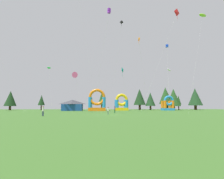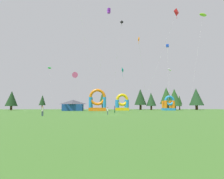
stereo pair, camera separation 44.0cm
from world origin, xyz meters
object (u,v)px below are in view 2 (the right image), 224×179
kite_blue_box (167,46)px  person_left_edge (115,109)px  kite_orange_diamond (138,41)px  inflatable_yellow_castle (169,105)px  kite_black_diamond (121,24)px  kite_green_parafoil (49,68)px  kite_pink_delta (76,75)px  kite_teal_diamond (122,70)px  inflatable_orange_dome (98,103)px  kite_purple_box (109,11)px  festival_tent (73,105)px  person_near_camera (108,110)px  kite_lime_parafoil (203,15)px  person_far_side (43,110)px  kite_white_parafoil (170,70)px  inflatable_red_slide (122,104)px  kite_red_diamond (177,13)px

kite_blue_box → person_left_edge: size_ratio=11.47×
kite_orange_diamond → inflatable_yellow_castle: size_ratio=2.95×
kite_black_diamond → person_left_edge: bearing=-108.4°
kite_green_parafoil → kite_pink_delta: bearing=-43.1°
kite_teal_diamond → kite_pink_delta: kite_teal_diamond is taller
kite_black_diamond → inflatable_orange_dome: 28.00m
kite_green_parafoil → kite_purple_box: 29.08m
kite_green_parafoil → kite_pink_delta: size_ratio=1.31×
kite_purple_box → festival_tent: (-12.80, 24.84, -23.03)m
kite_teal_diamond → kite_purple_box: 15.71m
festival_tent → person_near_camera: bearing=-66.9°
kite_teal_diamond → person_left_edge: (-2.31, -4.20, -10.67)m
kite_teal_diamond → kite_green_parafoil: 26.40m
kite_blue_box → inflatable_yellow_castle: (5.38, 15.45, -18.84)m
kite_lime_parafoil → person_far_side: kite_lime_parafoil is taller
kite_orange_diamond → inflatable_orange_dome: 30.83m
kite_teal_diamond → festival_tent: 26.02m
kite_white_parafoil → kite_teal_diamond: 22.30m
inflatable_yellow_castle → inflatable_red_slide: 18.69m
kite_orange_diamond → kite_blue_box: size_ratio=0.81×
kite_orange_diamond → kite_black_diamond: bearing=101.1°
kite_black_diamond → person_left_edge: size_ratio=14.95×
festival_tent → kite_red_diamond: bearing=-53.6°
kite_lime_parafoil → kite_purple_box: bearing=-173.5°
kite_red_diamond → kite_pink_delta: (-22.08, 18.43, -8.93)m
person_left_edge → inflatable_red_slide: 25.93m
kite_orange_diamond → kite_black_diamond: 17.07m
kite_red_diamond → festival_tent: kite_red_diamond is taller
kite_red_diamond → kite_white_parafoil: 31.61m
kite_teal_diamond → kite_purple_box: bearing=-117.7°
kite_purple_box → person_far_side: 28.43m
person_near_camera → person_left_edge: (1.88, 7.76, 0.18)m
person_near_camera → person_left_edge: person_left_edge is taller
person_near_camera → kite_green_parafoil: bearing=-142.4°
kite_purple_box → kite_pink_delta: (-9.24, 8.56, -14.44)m
kite_lime_parafoil → person_near_camera: kite_lime_parafoil is taller
kite_lime_parafoil → kite_purple_box: (-25.42, -2.92, -1.12)m
person_left_edge → inflatable_orange_dome: size_ratio=0.24×
kite_orange_diamond → kite_lime_parafoil: size_ratio=0.65×
kite_red_diamond → kite_black_diamond: 23.65m
kite_black_diamond → person_far_side: 36.58m
kite_red_diamond → kite_lime_parafoil: (12.58, 12.79, 6.63)m
person_left_edge → person_far_side: person_left_edge is taller
kite_black_diamond → inflatable_yellow_castle: 36.61m
kite_lime_parafoil → kite_white_parafoil: bearing=100.9°
inflatable_orange_dome → kite_orange_diamond: bearing=-67.9°
kite_purple_box → person_far_side: size_ratio=14.47×
kite_blue_box → person_near_camera: (-19.41, -17.56, -20.09)m
inflatable_orange_dome → kite_green_parafoil: bearing=-164.9°
kite_blue_box → kite_lime_parafoil: bearing=-58.1°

